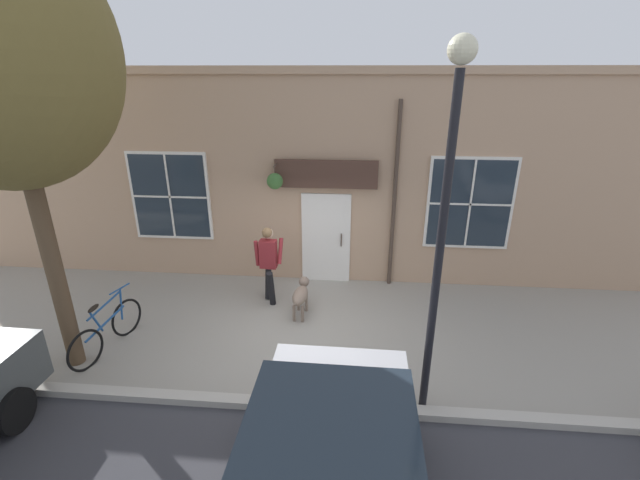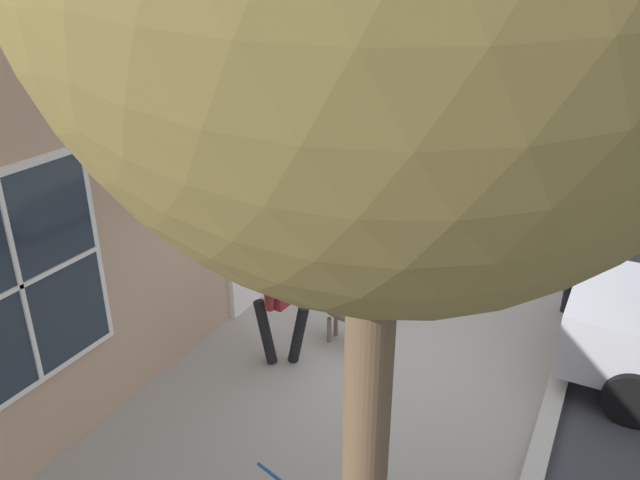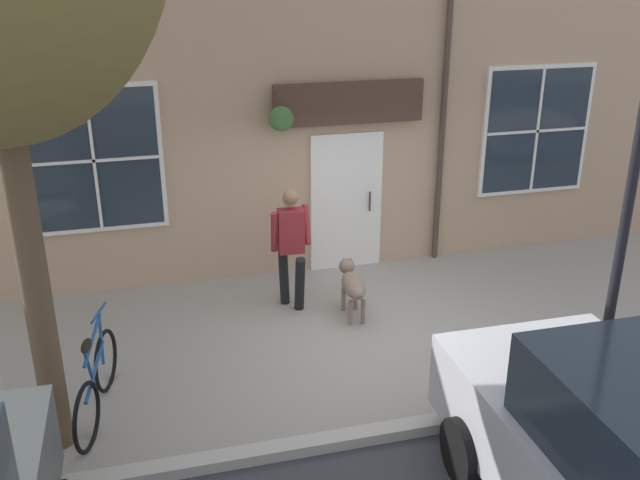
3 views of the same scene
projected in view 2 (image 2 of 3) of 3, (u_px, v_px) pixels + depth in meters
ground_plane at (387, 351)px, 7.78m from camera, size 90.00×90.00×0.00m
storefront_facade at (222, 144)px, 7.80m from camera, size 0.95×18.00×4.70m
pedestrian_walking at (280, 288)px, 7.16m from camera, size 0.68×0.57×1.69m
dog_on_leash at (342, 310)px, 7.78m from camera, size 1.10×0.33×0.70m
street_lamp at (609, 73)px, 7.32m from camera, size 0.32×0.32×4.98m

